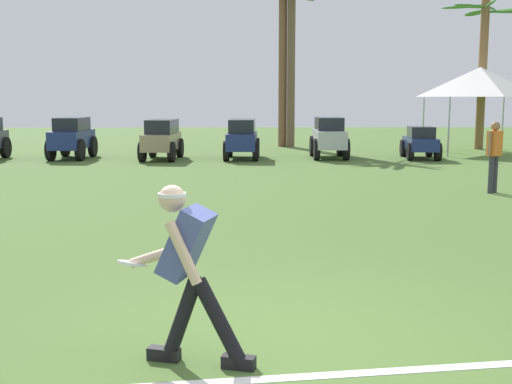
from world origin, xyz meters
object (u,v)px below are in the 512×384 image
(palm_tree_far_left, at_px, (283,52))
(palm_tree_left_of_centre, at_px, (291,50))
(frisbee_in_flight, at_px, (133,263))
(parked_car_slot_b, at_px, (72,137))
(teammate_near_sideline, at_px, (494,150))
(parked_car_slot_e, at_px, (329,136))
(event_tent, at_px, (480,82))
(frisbee_thrower, at_px, (188,265))
(palm_tree_right_of_centre, at_px, (484,58))
(parked_car_slot_d, at_px, (242,138))
(parked_car_slot_f, at_px, (420,142))
(parked_car_slot_c, at_px, (162,138))

(palm_tree_far_left, distance_m, palm_tree_left_of_centre, 0.40)
(frisbee_in_flight, bearing_deg, parked_car_slot_b, 106.20)
(frisbee_in_flight, distance_m, teammate_near_sideline, 10.71)
(frisbee_in_flight, height_order, palm_tree_left_of_centre, palm_tree_left_of_centre)
(parked_car_slot_b, relative_size, palm_tree_far_left, 0.36)
(parked_car_slot_e, relative_size, event_tent, 0.70)
(event_tent, bearing_deg, frisbee_thrower, -115.78)
(palm_tree_right_of_centre, bearing_deg, event_tent, -113.37)
(frisbee_thrower, distance_m, event_tent, 21.46)
(palm_tree_right_of_centre, relative_size, event_tent, 1.74)
(teammate_near_sideline, height_order, palm_tree_far_left, palm_tree_far_left)
(frisbee_thrower, height_order, teammate_near_sideline, teammate_near_sideline)
(frisbee_in_flight, relative_size, parked_car_slot_e, 0.15)
(palm_tree_right_of_centre, bearing_deg, parked_car_slot_d, -158.13)
(parked_car_slot_e, bearing_deg, parked_car_slot_f, -5.49)
(teammate_near_sideline, bearing_deg, parked_car_slot_c, 135.98)
(parked_car_slot_d, distance_m, parked_car_slot_f, 6.09)
(parked_car_slot_c, distance_m, palm_tree_left_of_centre, 8.01)
(parked_car_slot_b, xyz_separation_m, parked_car_slot_e, (8.80, 0.01, 0.00))
(parked_car_slot_f, bearing_deg, palm_tree_far_left, 127.69)
(parked_car_slot_b, distance_m, parked_car_slot_f, 11.90)
(parked_car_slot_e, bearing_deg, frisbee_in_flight, -102.99)
(palm_tree_right_of_centre, bearing_deg, palm_tree_left_of_centre, 169.07)
(parked_car_slot_b, distance_m, event_tent, 14.95)
(parked_car_slot_e, xyz_separation_m, parked_car_slot_f, (3.09, -0.30, -0.18))
(parked_car_slot_d, xyz_separation_m, palm_tree_far_left, (1.72, 5.51, 3.24))
(parked_car_slot_e, distance_m, palm_tree_far_left, 6.37)
(teammate_near_sideline, distance_m, parked_car_slot_d, 9.79)
(palm_tree_far_left, relative_size, event_tent, 1.98)
(parked_car_slot_c, bearing_deg, palm_tree_far_left, 52.26)
(frisbee_thrower, height_order, palm_tree_right_of_centre, palm_tree_right_of_centre)
(parked_car_slot_c, bearing_deg, frisbee_in_flight, -83.77)
(frisbee_in_flight, xyz_separation_m, parked_car_slot_e, (3.90, 16.88, 0.03))
(parked_car_slot_b, bearing_deg, teammate_near_sideline, -36.23)
(event_tent, bearing_deg, palm_tree_far_left, 155.03)
(parked_car_slot_d, bearing_deg, frisbee_in_flight, -93.10)
(palm_tree_far_left, distance_m, event_tent, 8.00)
(frisbee_thrower, relative_size, parked_car_slot_f, 0.62)
(parked_car_slot_e, relative_size, palm_tree_far_left, 0.35)
(parked_car_slot_b, relative_size, parked_car_slot_e, 1.01)
(frisbee_thrower, relative_size, event_tent, 0.42)
(parked_car_slot_e, bearing_deg, parked_car_slot_b, -179.91)
(parked_car_slot_b, height_order, palm_tree_far_left, palm_tree_far_left)
(parked_car_slot_f, bearing_deg, frisbee_in_flight, -112.85)
(parked_car_slot_e, xyz_separation_m, palm_tree_right_of_centre, (6.61, 3.69, 2.88))
(teammate_near_sideline, relative_size, palm_tree_right_of_centre, 0.27)
(frisbee_thrower, relative_size, parked_car_slot_d, 0.58)
(teammate_near_sideline, height_order, parked_car_slot_b, teammate_near_sideline)
(palm_tree_far_left, height_order, event_tent, palm_tree_far_left)
(parked_car_slot_c, relative_size, parked_car_slot_f, 1.08)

